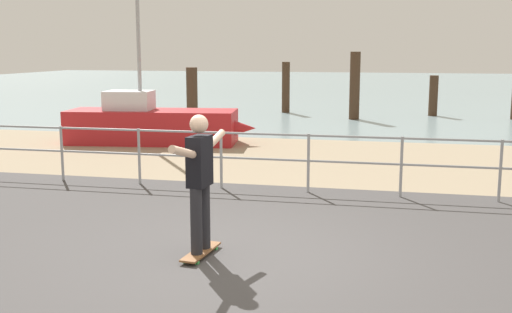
% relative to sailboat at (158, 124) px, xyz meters
% --- Properties ---
extents(ground_plane, '(24.00, 10.00, 0.04)m').
position_rel_sailboat_xyz_m(ground_plane, '(4.32, -9.41, -0.52)').
color(ground_plane, '#474444').
rests_on(ground_plane, ground).
extents(beach_strip, '(24.00, 6.00, 0.04)m').
position_rel_sailboat_xyz_m(beach_strip, '(4.32, -1.41, -0.52)').
color(beach_strip, tan).
rests_on(beach_strip, ground).
extents(sea_surface, '(72.00, 50.00, 0.04)m').
position_rel_sailboat_xyz_m(sea_surface, '(4.32, 26.59, -0.52)').
color(sea_surface, '#849EA3').
rests_on(sea_surface, ground).
extents(railing_fence, '(12.60, 0.05, 1.05)m').
position_rel_sailboat_xyz_m(railing_fence, '(3.10, -4.81, 0.18)').
color(railing_fence, '#9EA0A5').
rests_on(railing_fence, ground).
extents(sailboat, '(5.05, 1.96, 5.11)m').
position_rel_sailboat_xyz_m(sailboat, '(0.00, 0.00, 0.00)').
color(sailboat, '#B21E23').
rests_on(sailboat, ground).
extents(skateboard, '(0.29, 0.82, 0.08)m').
position_rel_sailboat_xyz_m(skateboard, '(3.89, -8.48, -0.45)').
color(skateboard, brown).
rests_on(skateboard, ground).
extents(skateboarder, '(0.25, 1.45, 1.65)m').
position_rel_sailboat_xyz_m(skateboarder, '(3.89, -8.48, 0.50)').
color(skateboarder, '#26262B').
rests_on(skateboarder, skateboard).
extents(groyne_post_0, '(0.39, 0.39, 1.85)m').
position_rel_sailboat_xyz_m(groyne_post_0, '(-0.92, 5.57, 0.40)').
color(groyne_post_0, '#422D1E').
rests_on(groyne_post_0, ground).
extents(groyne_post_1, '(0.31, 0.31, 1.99)m').
position_rel_sailboat_xyz_m(groyne_post_1, '(1.86, 8.73, 0.47)').
color(groyne_post_1, '#422D1E').
rests_on(groyne_post_1, ground).
extents(groyne_post_2, '(0.36, 0.36, 2.39)m').
position_rel_sailboat_xyz_m(groyne_post_2, '(4.64, 6.91, 0.67)').
color(groyne_post_2, '#422D1E').
rests_on(groyne_post_2, ground).
extents(groyne_post_3, '(0.32, 0.32, 1.51)m').
position_rel_sailboat_xyz_m(groyne_post_3, '(7.43, 8.76, 0.24)').
color(groyne_post_3, '#422D1E').
rests_on(groyne_post_3, ground).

